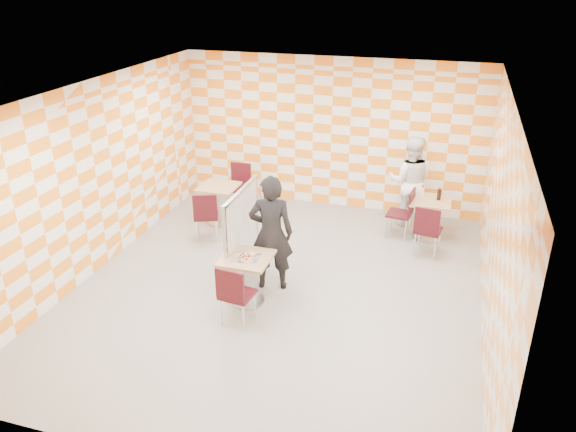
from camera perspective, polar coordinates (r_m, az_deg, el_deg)
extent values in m
plane|color=gray|center=(8.74, -1.02, -7.33)|extent=(7.00, 7.00, 0.00)
plane|color=white|center=(7.61, -1.18, 12.29)|extent=(7.00, 7.00, 0.00)
plane|color=white|center=(11.25, 4.42, 8.32)|extent=(6.00, 0.00, 6.00)
plane|color=white|center=(9.36, -18.90, 3.73)|extent=(0.00, 7.00, 7.00)
plane|color=white|center=(7.75, 20.53, -0.77)|extent=(0.00, 7.00, 7.00)
cube|color=tan|center=(8.06, -4.25, -4.30)|extent=(0.70, 0.70, 0.04)
cylinder|color=#A5A5AA|center=(8.24, -4.17, -6.50)|extent=(0.08, 0.08, 0.70)
cylinder|color=#A5A5AA|center=(8.43, -4.10, -8.58)|extent=(0.50, 0.50, 0.03)
cube|color=tan|center=(10.28, 14.32, 1.50)|extent=(0.70, 0.70, 0.04)
cylinder|color=#A5A5AA|center=(10.42, 14.12, -0.33)|extent=(0.08, 0.08, 0.70)
cylinder|color=#A5A5AA|center=(10.57, 13.92, -2.08)|extent=(0.50, 0.50, 0.03)
cube|color=tan|center=(10.68, -7.09, 2.95)|extent=(0.70, 0.70, 0.04)
cylinder|color=#A5A5AA|center=(10.81, -6.99, 1.17)|extent=(0.08, 0.08, 0.70)
cylinder|color=#A5A5AA|center=(10.95, -6.90, -0.54)|extent=(0.50, 0.50, 0.03)
cube|color=#3A0B12|center=(7.77, -5.13, -7.93)|extent=(0.47, 0.47, 0.04)
cube|color=#3A0B12|center=(7.49, -5.94, -7.05)|extent=(0.42, 0.09, 0.45)
cylinder|color=silver|center=(7.95, -3.39, -9.05)|extent=(0.03, 0.03, 0.43)
cylinder|color=silver|center=(8.09, -5.56, -8.49)|extent=(0.03, 0.03, 0.43)
cylinder|color=silver|center=(7.70, -4.55, -10.31)|extent=(0.03, 0.03, 0.43)
cylinder|color=silver|center=(7.85, -6.78, -9.70)|extent=(0.03, 0.03, 0.43)
cube|color=#3A0B12|center=(9.80, 14.07, -1.43)|extent=(0.48, 0.48, 0.04)
cube|color=#3A0B12|center=(9.52, 13.94, -0.54)|extent=(0.42, 0.11, 0.45)
cylinder|color=silver|center=(10.03, 15.09, -2.43)|extent=(0.03, 0.03, 0.43)
cylinder|color=silver|center=(10.08, 13.21, -2.07)|extent=(0.03, 0.03, 0.43)
cylinder|color=silver|center=(9.72, 14.67, -3.25)|extent=(0.03, 0.03, 0.43)
cylinder|color=silver|center=(9.78, 12.74, -2.87)|extent=(0.03, 0.03, 0.43)
cube|color=#3A0B12|center=(10.33, 11.24, 0.21)|extent=(0.47, 0.47, 0.04)
cube|color=#3A0B12|center=(10.20, 12.44, 1.31)|extent=(0.09, 0.42, 0.45)
cylinder|color=silver|center=(10.61, 10.46, -0.45)|extent=(0.03, 0.03, 0.43)
cylinder|color=silver|center=(10.30, 10.00, -1.18)|extent=(0.03, 0.03, 0.43)
cylinder|color=silver|center=(10.55, 12.24, -0.76)|extent=(0.03, 0.03, 0.43)
cylinder|color=silver|center=(10.24, 11.84, -1.50)|extent=(0.03, 0.03, 0.43)
cube|color=#3A0B12|center=(10.16, -8.30, 0.03)|extent=(0.55, 0.55, 0.04)
cube|color=#3A0B12|center=(9.88, -8.43, 0.88)|extent=(0.40, 0.20, 0.45)
cylinder|color=silver|center=(10.41, -7.26, -0.73)|extent=(0.03, 0.03, 0.43)
cylinder|color=silver|center=(10.42, -9.13, -0.81)|extent=(0.03, 0.03, 0.43)
cylinder|color=silver|center=(10.10, -7.29, -1.54)|extent=(0.03, 0.03, 0.43)
cylinder|color=silver|center=(10.12, -9.22, -1.62)|extent=(0.03, 0.03, 0.43)
cube|color=#3A0B12|center=(11.34, -5.08, 2.81)|extent=(0.43, 0.43, 0.04)
cube|color=#3A0B12|center=(11.43, -4.79, 4.34)|extent=(0.42, 0.05, 0.45)
cylinder|color=silver|center=(11.34, -6.14, 1.48)|extent=(0.03, 0.03, 0.43)
cylinder|color=silver|center=(11.22, -4.52, 1.31)|extent=(0.03, 0.03, 0.43)
cylinder|color=silver|center=(11.63, -5.55, 2.11)|extent=(0.03, 0.03, 0.43)
cylinder|color=silver|center=(11.52, -3.96, 1.95)|extent=(0.03, 0.03, 0.43)
cube|color=white|center=(8.58, -4.65, -1.94)|extent=(0.02, 1.30, 1.40)
cube|color=#B2B2B7|center=(8.29, -4.82, 2.53)|extent=(0.05, 1.30, 0.05)
cube|color=#B2B2B7|center=(8.92, -4.50, -6.09)|extent=(0.05, 1.30, 0.05)
cube|color=#B2B2B7|center=(8.05, -6.32, -3.89)|extent=(0.05, 0.05, 1.50)
cylinder|color=#B2B2B7|center=(8.44, -6.08, -8.54)|extent=(0.08, 0.08, 0.05)
cube|color=#B2B2B7|center=(9.13, -3.19, -0.22)|extent=(0.05, 0.05, 1.50)
cylinder|color=#B2B2B7|center=(9.48, -3.08, -4.49)|extent=(0.08, 0.08, 0.05)
imported|color=black|center=(8.36, -1.73, -1.76)|extent=(0.75, 0.58, 1.82)
imported|color=white|center=(10.75, 12.29, 3.49)|extent=(0.88, 0.70, 1.74)
cube|color=silver|center=(8.04, -4.31, -4.22)|extent=(0.38, 0.34, 0.01)
cone|color=tan|center=(8.03, -4.31, -4.15)|extent=(0.40, 0.40, 0.02)
cone|color=#F2D88C|center=(8.04, -4.26, -3.99)|extent=(0.33, 0.33, 0.01)
cylinder|color=maroon|center=(7.96, -4.98, -4.26)|extent=(0.04, 0.04, 0.01)
cylinder|color=maroon|center=(7.93, -4.21, -4.34)|extent=(0.04, 0.04, 0.01)
cylinder|color=maroon|center=(8.00, -4.37, -4.06)|extent=(0.04, 0.04, 0.01)
cylinder|color=maroon|center=(8.06, -4.57, -3.85)|extent=(0.04, 0.04, 0.01)
cylinder|color=maroon|center=(8.01, -3.89, -4.03)|extent=(0.04, 0.04, 0.01)
torus|color=black|center=(7.98, -4.05, -4.14)|extent=(0.03, 0.03, 0.01)
torus|color=black|center=(7.98, -4.60, -4.16)|extent=(0.03, 0.03, 0.01)
torus|color=black|center=(8.05, -4.08, -3.88)|extent=(0.03, 0.03, 0.01)
torus|color=black|center=(8.03, -4.83, -3.98)|extent=(0.03, 0.03, 0.01)
cylinder|color=white|center=(10.39, 13.50, 2.42)|extent=(0.06, 0.06, 0.16)
cylinder|color=red|center=(10.35, 13.55, 2.93)|extent=(0.04, 0.04, 0.04)
cylinder|color=black|center=(10.28, 15.09, 2.12)|extent=(0.07, 0.07, 0.20)
cylinder|color=red|center=(10.24, 15.16, 2.72)|extent=(0.03, 0.03, 0.03)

